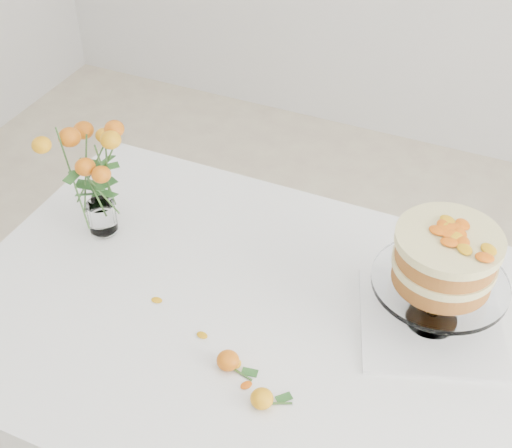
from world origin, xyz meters
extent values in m
cube|color=tan|center=(0.00, 0.00, 0.73)|extent=(1.40, 0.90, 0.04)
cylinder|color=tan|center=(-0.62, 0.37, 0.35)|extent=(0.06, 0.06, 0.71)
cube|color=white|center=(0.00, 0.00, 0.75)|extent=(1.42, 0.92, 0.01)
cube|color=white|center=(0.00, 0.46, 0.65)|extent=(1.42, 0.01, 0.20)
cube|color=white|center=(-0.71, 0.00, 0.65)|extent=(0.01, 0.92, 0.20)
cube|color=white|center=(0.31, 0.13, 0.76)|extent=(0.38, 0.38, 0.01)
cylinder|color=white|center=(0.31, 0.13, 0.83)|extent=(0.03, 0.03, 0.09)
cylinder|color=white|center=(0.31, 0.13, 0.88)|extent=(0.28, 0.28, 0.01)
cylinder|color=#9B5323|center=(0.31, 0.13, 0.91)|extent=(0.24, 0.24, 0.04)
cylinder|color=beige|center=(0.31, 0.13, 0.94)|extent=(0.25, 0.25, 0.02)
cylinder|color=#9B5323|center=(0.31, 0.13, 0.97)|extent=(0.24, 0.24, 0.04)
cylinder|color=beige|center=(0.31, 0.13, 1.00)|extent=(0.25, 0.25, 0.02)
cylinder|color=white|center=(-0.50, 0.10, 0.76)|extent=(0.06, 0.06, 0.01)
cylinder|color=white|center=(-0.50, 0.10, 0.80)|extent=(0.07, 0.07, 0.08)
ellipsoid|color=orange|center=(0.07, -0.21, 0.78)|extent=(0.05, 0.05, 0.04)
cylinder|color=#335823|center=(0.09, -0.19, 0.76)|extent=(0.05, 0.03, 0.00)
ellipsoid|color=#CA5909|center=(-0.03, -0.15, 0.78)|extent=(0.05, 0.05, 0.04)
cylinder|color=#335823|center=(0.00, -0.16, 0.76)|extent=(0.06, 0.02, 0.00)
ellipsoid|color=orange|center=(-0.12, -0.10, 0.76)|extent=(0.03, 0.02, 0.00)
ellipsoid|color=orange|center=(-0.02, -0.14, 0.76)|extent=(0.03, 0.02, 0.00)
ellipsoid|color=orange|center=(0.02, -0.18, 0.76)|extent=(0.03, 0.02, 0.00)
ellipsoid|color=orange|center=(-0.26, -0.05, 0.76)|extent=(0.03, 0.02, 0.00)
camera|label=1|loc=(0.39, -0.97, 1.91)|focal=50.00mm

